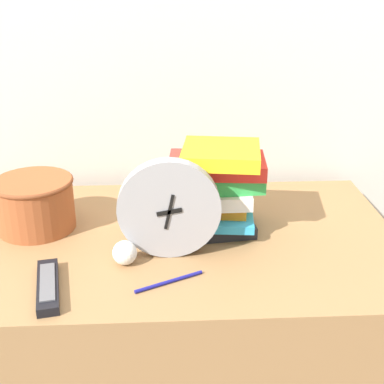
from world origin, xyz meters
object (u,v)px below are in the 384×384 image
object	(u,v)px
desk_clock	(169,209)
tv_remote	(48,286)
book_stack	(214,188)
basket	(35,202)
pen	(169,282)
crumpled_paper_ball	(125,253)

from	to	relation	value
desk_clock	tv_remote	bearing A→B (deg)	-152.03
book_stack	basket	size ratio (longest dim) A/B	1.28
tv_remote	book_stack	bearing A→B (deg)	35.58
book_stack	pen	size ratio (longest dim) A/B	1.78
basket	book_stack	bearing A→B (deg)	-3.50
basket	tv_remote	xyz separation A→B (m)	(0.08, -0.29, -0.06)
crumpled_paper_ball	book_stack	bearing A→B (deg)	37.30
crumpled_paper_ball	pen	bearing A→B (deg)	-41.26
desk_clock	tv_remote	size ratio (longest dim) A/B	1.20
book_stack	crumpled_paper_ball	size ratio (longest dim) A/B	4.67
crumpled_paper_ball	pen	distance (m)	0.13
book_stack	tv_remote	size ratio (longest dim) A/B	1.33
desk_clock	pen	size ratio (longest dim) A/B	1.61
basket	pen	world-z (taller)	basket
basket	pen	xyz separation A→B (m)	(0.34, -0.28, -0.07)
tv_remote	pen	bearing A→B (deg)	3.06
book_stack	basket	xyz separation A→B (m)	(-0.45, 0.03, -0.04)
desk_clock	basket	distance (m)	0.38
basket	crumpled_paper_ball	bearing A→B (deg)	-38.84
desk_clock	crumpled_paper_ball	xyz separation A→B (m)	(-0.10, -0.04, -0.09)
desk_clock	basket	world-z (taller)	desk_clock
desk_clock	pen	world-z (taller)	desk_clock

